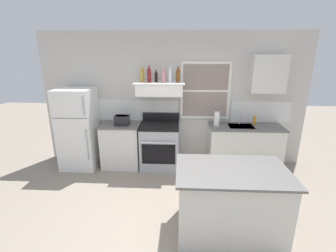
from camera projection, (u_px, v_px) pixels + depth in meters
name	position (u px, v px, depth m)	size (l,w,h in m)	color
ground_plane	(167.00, 230.00, 3.26)	(16.00, 16.00, 0.00)	gray
back_wall	(175.00, 100.00, 4.97)	(5.40, 0.11, 2.70)	beige
refrigerator	(79.00, 129.00, 4.87)	(0.70, 0.72, 1.63)	white
counter_left_of_stove	(122.00, 145.00, 4.99)	(0.79, 0.63, 0.91)	silver
toaster	(122.00, 120.00, 4.76)	(0.30, 0.20, 0.19)	black
stove_range	(160.00, 146.00, 4.91)	(0.76, 0.69, 1.09)	#9EA0A5
range_hood_shelf	(160.00, 88.00, 4.65)	(0.96, 0.52, 0.24)	white
bottle_champagne_gold_foil	(142.00, 75.00, 4.62)	(0.08, 0.08, 0.30)	#B29333
bottle_red_label_wine	(149.00, 75.00, 4.54)	(0.07, 0.07, 0.31)	maroon
bottle_balsamic_dark	(156.00, 77.00, 4.60)	(0.06, 0.06, 0.23)	black
bottle_rose_pink	(163.00, 76.00, 4.53)	(0.07, 0.07, 0.29)	#C67F84
bottle_clear_tall	(170.00, 76.00, 4.55)	(0.06, 0.06, 0.30)	silver
bottle_amber_wine	(178.00, 76.00, 4.55)	(0.07, 0.07, 0.29)	brown
counter_right_with_sink	(244.00, 147.00, 4.86)	(1.43, 0.63, 0.91)	silver
sink_faucet	(240.00, 116.00, 4.77)	(0.03, 0.17, 0.28)	silver
paper_towel_roll	(217.00, 119.00, 4.71)	(0.11, 0.11, 0.27)	white
dish_soap_bottle	(254.00, 120.00, 4.78)	(0.06, 0.06, 0.18)	orange
kitchen_island	(230.00, 201.00, 3.12)	(1.40, 0.90, 0.91)	silver
upper_cabinet_right	(268.00, 74.00, 4.54)	(0.64, 0.32, 0.70)	silver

